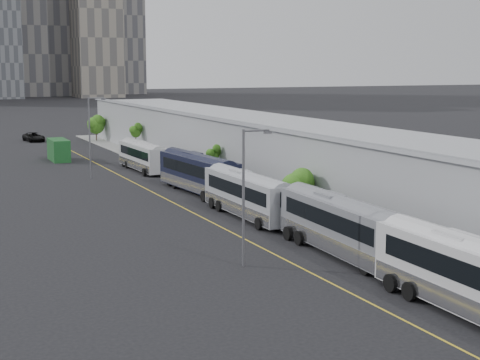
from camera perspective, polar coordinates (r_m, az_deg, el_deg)
sidewalk at (r=61.04m, az=8.88°, el=-3.31°), size 10.00×170.00×0.12m
lane_line at (r=56.10m, az=-0.16°, el=-4.34°), size 0.12×160.00×0.02m
depot at (r=62.68m, az=12.01°, el=0.13°), size 12.45×160.40×7.20m
bus_2 at (r=39.82m, az=17.83°, el=-7.75°), size 3.10×14.05×4.09m
bus_3 at (r=50.75m, az=7.89°, el=-3.89°), size 3.29×13.77×4.00m
bus_4 at (r=62.50m, az=0.67°, el=-1.45°), size 2.94×13.21×3.86m
bus_5 at (r=74.77m, az=-3.25°, el=0.28°), size 3.75×13.79×3.98m
bus_6 at (r=91.02m, az=-7.53°, el=1.64°), size 2.81×12.22×3.55m
tree_2 at (r=61.35m, az=4.43°, el=-0.36°), size 2.82×2.82×4.43m
tree_3 at (r=79.97m, az=-2.10°, el=1.95°), size 1.28×1.28×3.91m
tree_4 at (r=107.41m, az=-8.10°, el=3.78°), size 1.54×1.54×4.29m
tree_5 at (r=128.18m, az=-11.11°, el=4.36°), size 2.87×2.87×4.55m
street_lamp_near at (r=46.77m, az=0.48°, el=-0.62°), size 2.04×0.22×8.86m
street_lamp_far at (r=85.50m, az=-11.48°, el=3.66°), size 2.04×0.22×9.28m
shipping_container at (r=103.02m, az=-13.89°, el=2.28°), size 2.29×5.85×2.93m
suv at (r=130.47m, az=-15.70°, el=3.24°), size 3.42×5.87×1.54m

